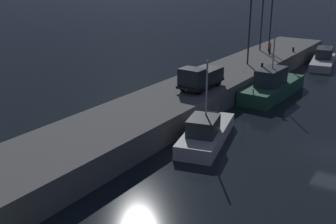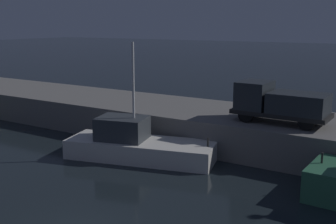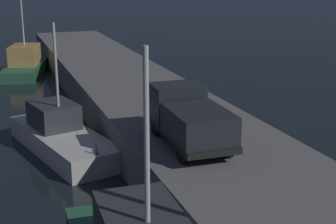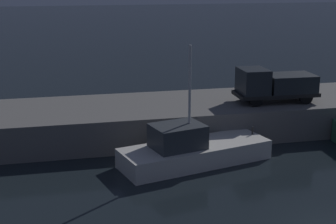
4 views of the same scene
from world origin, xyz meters
name	(u,v)px [view 1 (image 1 of 4)]	position (x,y,z in m)	size (l,w,h in m)	color
ground_plane	(333,152)	(0.00, 0.00, 0.00)	(320.00, 320.00, 0.00)	black
pier_quay	(172,105)	(0.00, 14.76, 1.06)	(76.97, 7.06, 2.13)	slate
fishing_trawler_red	(272,87)	(11.37, 9.26, 1.11)	(10.91, 3.65, 7.70)	#2D6647
fishing_boat_blue	(323,59)	(29.91, 8.66, 0.88)	(9.97, 4.41, 9.00)	silver
fishing_boat_orange	(206,133)	(-3.75, 9.08, 0.83)	(9.09, 4.96, 6.78)	silver
lamp_post_west	(250,24)	(15.92, 14.21, 6.99)	(0.44, 0.44, 8.37)	#38383D
lamp_post_east	(271,17)	(24.74, 14.91, 6.89)	(0.44, 0.44, 8.17)	#38383D
lamp_post_central	(262,17)	(25.27, 16.41, 6.71)	(0.44, 0.44, 7.83)	#38383D
utility_truck	(200,77)	(3.17, 13.57, 3.32)	(5.51, 2.36, 2.31)	black
dockworker	(270,47)	(23.02, 14.11, 3.08)	(0.43, 0.43, 1.66)	black
bollard_west	(262,65)	(15.28, 12.06, 2.39)	(0.28, 0.28, 0.52)	black
bollard_central	(293,50)	(26.71, 12.08, 2.43)	(0.28, 0.28, 0.60)	black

